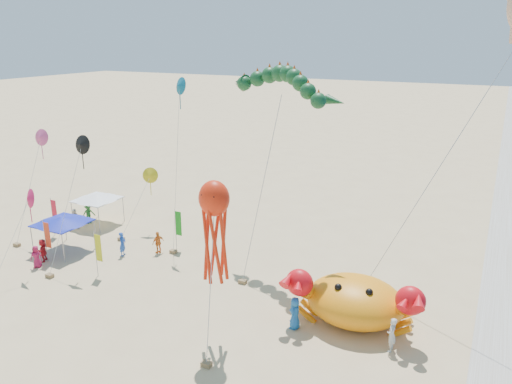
# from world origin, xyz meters

# --- Properties ---
(ground) EXTENTS (320.00, 320.00, 0.00)m
(ground) POSITION_xyz_m (0.00, 0.00, 0.00)
(ground) COLOR #D1B784
(ground) RESTS_ON ground
(foam_strip) EXTENTS (320.00, 320.00, 0.00)m
(foam_strip) POSITION_xyz_m (12.00, 0.00, 0.01)
(foam_strip) COLOR silver
(foam_strip) RESTS_ON ground
(crab_inflatable) EXTENTS (7.50, 5.22, 3.29)m
(crab_inflatable) POSITION_xyz_m (4.78, 0.79, 1.45)
(crab_inflatable) COLOR orange
(crab_inflatable) RESTS_ON ground
(dragon_kite) EXTENTS (9.49, 6.74, 13.45)m
(dragon_kite) POSITION_xyz_m (-2.31, 6.07, 12.38)
(dragon_kite) COLOR #113F1D
(dragon_kite) RESTS_ON ground
(octopus_kite) EXTENTS (1.93, 3.44, 8.78)m
(octopus_kite) POSITION_xyz_m (-1.45, -3.77, 6.49)
(octopus_kite) COLOR red
(octopus_kite) RESTS_ON ground
(canopy_blue) EXTENTS (3.74, 3.74, 2.71)m
(canopy_blue) POSITION_xyz_m (-17.57, 0.80, 2.44)
(canopy_blue) COLOR gray
(canopy_blue) RESTS_ON ground
(canopy_white) EXTENTS (3.55, 3.55, 2.71)m
(canopy_white) POSITION_xyz_m (-19.31, 6.21, 2.44)
(canopy_white) COLOR gray
(canopy_white) RESTS_ON ground
(feather_flags) EXTENTS (11.08, 6.19, 3.20)m
(feather_flags) POSITION_xyz_m (-14.92, 1.26, 2.01)
(feather_flags) COLOR gray
(feather_flags) RESTS_ON ground
(beachgoers) EXTENTS (28.24, 9.21, 1.87)m
(beachgoers) POSITION_xyz_m (-12.61, 1.53, 0.88)
(beachgoers) COLOR red
(beachgoers) RESTS_ON ground
(small_kites) EXTENTS (11.58, 13.33, 12.78)m
(small_kites) POSITION_xyz_m (-15.24, 2.53, 6.98)
(small_kites) COLOR #CF457F
(small_kites) RESTS_ON ground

